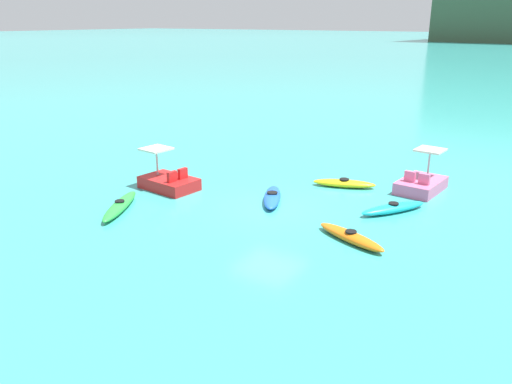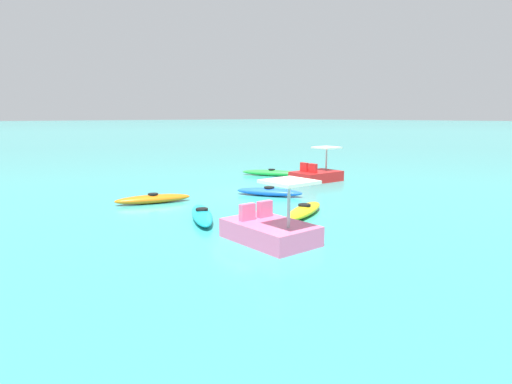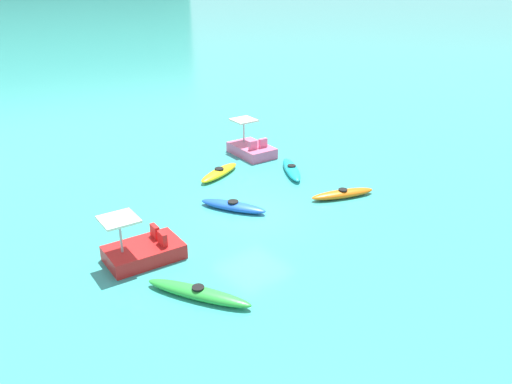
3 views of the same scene
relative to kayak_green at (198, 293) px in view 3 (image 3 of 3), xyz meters
The scene contains 8 objects.
ground_plane 5.68m from the kayak_green, 34.96° to the left, with size 600.00×600.00×0.00m, color #38ADA8.
kayak_green is the anchor object (origin of this frame).
kayak_blue 5.89m from the kayak_green, 43.29° to the left, with size 1.89×2.72×0.37m.
kayak_orange 8.73m from the kayak_green, 14.07° to the left, with size 2.80×1.50×0.37m.
kayak_yellow 9.38m from the kayak_green, 50.80° to the left, with size 2.72×1.53×0.37m.
kayak_cyan 10.30m from the kayak_green, 32.13° to the left, with size 2.00×2.74×0.37m.
pedal_boat_red 2.92m from the kayak_green, 93.91° to the left, with size 2.56×1.72×1.68m.
pedal_boat_pink 12.30m from the kayak_green, 44.09° to the left, with size 1.68×2.54×1.68m.
Camera 3 is at (-11.26, -13.97, 8.84)m, focal length 36.48 mm.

